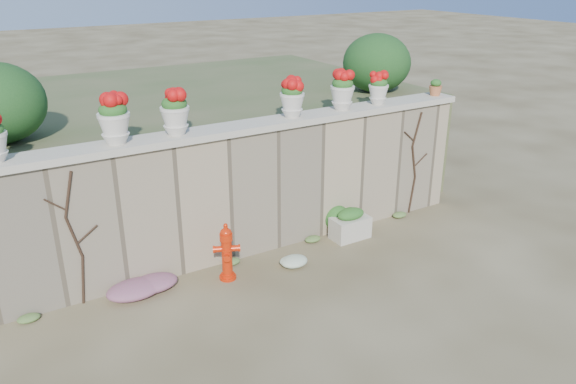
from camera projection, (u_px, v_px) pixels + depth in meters
ground at (312, 302)px, 7.70m from camera, size 80.00×80.00×0.00m
stone_wall at (250, 192)px, 8.76m from camera, size 8.00×0.40×2.00m
wall_cap at (248, 127)px, 8.36m from camera, size 8.10×0.52×0.10m
raised_fill at (177, 141)px, 11.30m from camera, size 9.00×6.00×2.00m
back_shrub_right at (377, 63)px, 10.75m from camera, size 1.30×1.30×1.10m
vine_left at (75, 238)px, 7.31m from camera, size 0.60×0.04×1.91m
vine_right at (414, 162)px, 10.12m from camera, size 0.60×0.04×1.91m
fire_hydrant at (227, 252)px, 8.11m from camera, size 0.38×0.27×0.88m
planter_box at (350, 224)px, 9.42m from camera, size 0.64×0.38×0.53m
green_shrub at (344, 216)px, 9.60m from camera, size 0.64×0.58×0.61m
magenta_clump at (149, 285)px, 7.84m from camera, size 1.02×0.68×0.27m
white_flowers at (293, 260)px, 8.59m from camera, size 0.54×0.44×0.20m
urn_pot_1 at (114, 119)px, 7.29m from camera, size 0.42×0.42×0.66m
urn_pot_2 at (175, 112)px, 7.69m from camera, size 0.40×0.40×0.63m
urn_pot_3 at (292, 98)px, 8.60m from camera, size 0.38×0.38×0.60m
urn_pot_4 at (342, 91)px, 9.05m from camera, size 0.39×0.39×0.62m
urn_pot_5 at (378, 89)px, 9.42m from camera, size 0.34×0.34×0.53m
terracotta_pot at (435, 88)px, 10.11m from camera, size 0.24×0.24×0.28m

